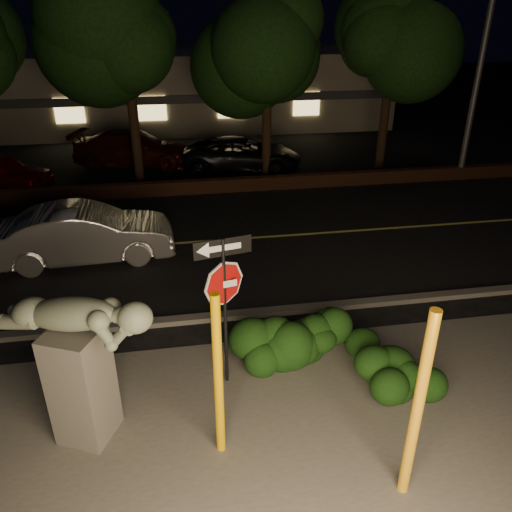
{
  "coord_description": "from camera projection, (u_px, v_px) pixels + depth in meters",
  "views": [
    {
      "loc": [
        -1.16,
        -6.29,
        6.12
      ],
      "look_at": [
        0.36,
        2.66,
        1.6
      ],
      "focal_mm": 35.0,
      "sensor_mm": 36.0,
      "label": 1
    }
  ],
  "objects": [
    {
      "name": "hedge_far_right",
      "position": [
        404.0,
        368.0,
        8.66
      ],
      "size": [
        1.65,
        1.22,
        1.03
      ],
      "primitive_type": "ellipsoid",
      "rotation": [
        0.0,
        0.0,
        -0.21
      ],
      "color": "black",
      "rests_on": "ground"
    },
    {
      "name": "yellow_pole_right",
      "position": [
        417.0,
        409.0,
        6.4
      ],
      "size": [
        0.15,
        0.15,
        3.01
      ],
      "primitive_type": "cylinder",
      "color": "#F3AC1C",
      "rests_on": "ground"
    },
    {
      "name": "silver_sedan",
      "position": [
        86.0,
        234.0,
        13.22
      ],
      "size": [
        4.63,
        1.86,
        1.5
      ],
      "primitive_type": "imported",
      "rotation": [
        0.0,
        0.0,
        1.63
      ],
      "color": "#ACACB1",
      "rests_on": "ground"
    },
    {
      "name": "sculpture",
      "position": [
        78.0,
        352.0,
        7.29
      ],
      "size": [
        2.36,
        1.54,
        2.61
      ],
      "rotation": [
        0.0,
        0.0,
        -0.43
      ],
      "color": "#4C4944",
      "rests_on": "ground"
    },
    {
      "name": "yellow_pole_left",
      "position": [
        218.0,
        378.0,
        7.1
      ],
      "size": [
        0.14,
        0.14,
        2.79
      ],
      "primitive_type": "cylinder",
      "color": "#FFBC03",
      "rests_on": "ground"
    },
    {
      "name": "curb",
      "position": [
        238.0,
        315.0,
        10.98
      ],
      "size": [
        80.0,
        0.25,
        0.12
      ],
      "primitive_type": "cube",
      "color": "#4C4944",
      "rests_on": "ground"
    },
    {
      "name": "lane_marking",
      "position": [
        219.0,
        240.0,
        14.62
      ],
      "size": [
        80.0,
        0.12,
        0.0
      ],
      "primitive_type": "cube",
      "color": "#CDC852",
      "rests_on": "road"
    },
    {
      "name": "parked_car_darkred",
      "position": [
        134.0,
        149.0,
        21.28
      ],
      "size": [
        5.43,
        3.17,
        1.48
      ],
      "primitive_type": "imported",
      "rotation": [
        0.0,
        0.0,
        1.34
      ],
      "color": "#40100C",
      "rests_on": "ground"
    },
    {
      "name": "signpost",
      "position": [
        224.0,
        284.0,
        8.23
      ],
      "size": [
        0.96,
        0.22,
        2.86
      ],
      "rotation": [
        0.0,
        0.0,
        0.2
      ],
      "color": "black",
      "rests_on": "ground"
    },
    {
      "name": "patio",
      "position": [
        273.0,
        457.0,
        7.57
      ],
      "size": [
        14.0,
        6.0,
        0.02
      ],
      "primitive_type": "cube",
      "color": "#4C4944",
      "rests_on": "ground"
    },
    {
      "name": "tree_far_b",
      "position": [
        122.0,
        10.0,
        17.02
      ],
      "size": [
        5.2,
        5.2,
        8.41
      ],
      "color": "black",
      "rests_on": "ground"
    },
    {
      "name": "tree_far_d",
      "position": [
        394.0,
        29.0,
        18.9
      ],
      "size": [
        4.4,
        4.4,
        7.42
      ],
      "color": "black",
      "rests_on": "ground"
    },
    {
      "name": "building",
      "position": [
        187.0,
        85.0,
        29.61
      ],
      "size": [
        22.0,
        10.2,
        4.0
      ],
      "color": "#716A5A",
      "rests_on": "ground"
    },
    {
      "name": "road",
      "position": [
        219.0,
        241.0,
        14.63
      ],
      "size": [
        80.0,
        8.0,
        0.01
      ],
      "primitive_type": "cube",
      "color": "black",
      "rests_on": "ground"
    },
    {
      "name": "ground",
      "position": [
        210.0,
        205.0,
        17.28
      ],
      "size": [
        90.0,
        90.0,
        0.0
      ],
      "primitive_type": "plane",
      "color": "black",
      "rests_on": "ground"
    },
    {
      "name": "hedge_right",
      "position": [
        332.0,
        327.0,
        9.63
      ],
      "size": [
        2.03,
        1.62,
        1.17
      ],
      "primitive_type": "ellipsoid",
      "rotation": [
        0.0,
        0.0,
        0.43
      ],
      "color": "black",
      "rests_on": "ground"
    },
    {
      "name": "parking_lot",
      "position": [
        197.0,
        153.0,
        23.45
      ],
      "size": [
        40.0,
        12.0,
        0.01
      ],
      "primitive_type": "cube",
      "color": "black",
      "rests_on": "ground"
    },
    {
      "name": "tree_far_c",
      "position": [
        268.0,
        22.0,
        17.6
      ],
      "size": [
        4.8,
        4.8,
        7.84
      ],
      "color": "black",
      "rests_on": "ground"
    },
    {
      "name": "parked_car_dark",
      "position": [
        243.0,
        154.0,
        20.71
      ],
      "size": [
        5.21,
        3.2,
        1.35
      ],
      "primitive_type": "imported",
      "rotation": [
        0.0,
        0.0,
        1.36
      ],
      "color": "black",
      "rests_on": "ground"
    },
    {
      "name": "brick_wall",
      "position": [
        207.0,
        186.0,
        18.31
      ],
      "size": [
        40.0,
        0.35,
        0.5
      ],
      "primitive_type": "cube",
      "color": "#472616",
      "rests_on": "ground"
    },
    {
      "name": "hedge_center",
      "position": [
        284.0,
        343.0,
        9.3
      ],
      "size": [
        2.11,
        1.14,
        1.05
      ],
      "primitive_type": "ellipsoid",
      "rotation": [
        0.0,
        0.0,
        -0.1
      ],
      "color": "black",
      "rests_on": "ground"
    }
  ]
}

